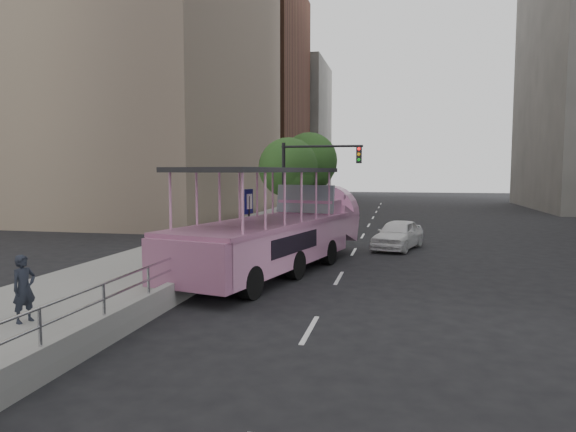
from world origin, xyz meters
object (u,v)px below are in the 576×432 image
object	(u,v)px
car	(398,234)
traffic_signal	(306,176)
duck_boat	(281,232)
street_tree_near	(290,170)
parking_sign	(249,218)
street_tree_far	(310,163)
pedestrian_near	(24,289)

from	to	relation	value
car	traffic_signal	size ratio (longest dim) A/B	0.80
duck_boat	street_tree_near	xyz separation A→B (m)	(-1.96, 10.87, 2.39)
parking_sign	street_tree_far	xyz separation A→B (m)	(-0.23, 15.90, 2.44)
street_tree_near	duck_boat	bearing A→B (deg)	-79.78
street_tree_near	traffic_signal	bearing A→B (deg)	-65.02
car	parking_sign	size ratio (longest dim) A/B	1.37
duck_boat	car	world-z (taller)	duck_boat
car	traffic_signal	bearing A→B (deg)	-176.75
car	street_tree_far	xyz separation A→B (m)	(-6.09, 10.54, 3.60)
pedestrian_near	street_tree_far	bearing A→B (deg)	10.97
pedestrian_near	street_tree_near	bearing A→B (deg)	10.07
car	street_tree_near	world-z (taller)	street_tree_near
pedestrian_near	traffic_signal	bearing A→B (deg)	3.40
duck_boat	parking_sign	bearing A→B (deg)	147.64
duck_boat	street_tree_near	bearing A→B (deg)	100.22
car	pedestrian_near	bearing A→B (deg)	-102.11
traffic_signal	street_tree_near	world-z (taller)	street_tree_near
pedestrian_near	parking_sign	xyz separation A→B (m)	(2.41, 9.78, 0.79)
duck_boat	street_tree_far	bearing A→B (deg)	95.96
car	parking_sign	xyz separation A→B (m)	(-5.86, -5.36, 1.16)
traffic_signal	street_tree_near	bearing A→B (deg)	114.98
parking_sign	pedestrian_near	bearing A→B (deg)	-103.87
pedestrian_near	parking_sign	distance (m)	10.10
duck_boat	parking_sign	xyz separation A→B (m)	(-1.53, 0.97, 0.44)
duck_boat	street_tree_far	distance (m)	17.20
duck_boat	street_tree_near	distance (m)	11.30
duck_boat	car	size ratio (longest dim) A/B	2.87
traffic_signal	pedestrian_near	bearing A→B (deg)	-102.42
street_tree_near	street_tree_far	world-z (taller)	street_tree_far
street_tree_near	street_tree_far	bearing A→B (deg)	88.09
duck_boat	traffic_signal	world-z (taller)	traffic_signal
traffic_signal	street_tree_far	size ratio (longest dim) A/B	0.81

